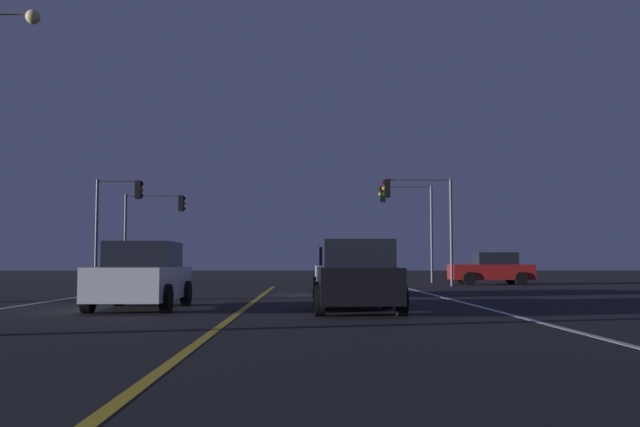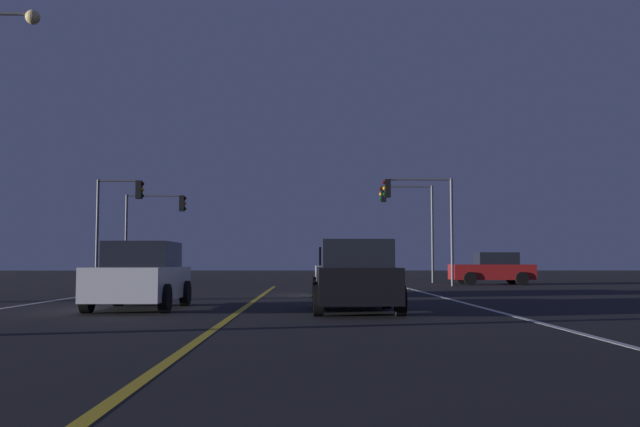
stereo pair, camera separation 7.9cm
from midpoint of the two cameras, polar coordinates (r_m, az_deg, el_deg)
The scene contains 10 objects.
lane_edge_right at distance 15.21m, azimuth 16.52°, elevation -8.26°, with size 0.16×39.73×0.01m, color silver.
lane_center_divider at distance 14.60m, azimuth -7.57°, elevation -8.57°, with size 0.16×39.73×0.01m, color gold.
car_ahead_far at distance 25.18m, azimuth 1.62°, elevation -4.80°, with size 2.02×4.30×1.70m.
car_lead_same_lane at distance 16.77m, azimuth 2.87°, elevation -5.21°, with size 2.02×4.30×1.70m.
car_crossing_side at distance 38.50m, azimuth 13.75°, elevation -4.40°, with size 4.30×2.02×1.70m.
car_oncoming at distance 18.31m, azimuth -14.41°, elevation -4.98°, with size 2.02×4.30×1.70m.
traffic_light_near_right at distance 35.37m, azimuth 7.88°, elevation 0.66°, with size 3.53×0.36×5.38m.
traffic_light_near_left at distance 36.16m, azimuth -16.11°, elevation 0.47°, with size 2.36×0.36×5.28m.
traffic_light_far_right at distance 40.84m, azimuth 6.99°, elevation 0.24°, with size 3.14×0.36×5.62m.
traffic_light_far_left at distance 41.35m, azimuth -13.30°, elevation -0.24°, with size 3.51×0.36×5.06m.
Camera 1 is at (1.59, -0.60, 1.18)m, focal length 39.34 mm.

